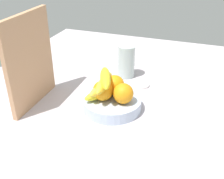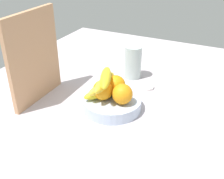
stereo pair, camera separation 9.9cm
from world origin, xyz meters
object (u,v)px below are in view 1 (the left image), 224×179
(orange_center, at_px, (103,90))
(jar_lid, at_px, (142,85))
(cutting_board, at_px, (30,61))
(orange_front_left, at_px, (123,93))
(banana_bunch, at_px, (104,85))
(thermos_tumbler, at_px, (126,61))
(fruit_bowl, at_px, (112,104))
(orange_front_right, at_px, (115,85))

(orange_center, distance_m, jar_lid, 0.26)
(cutting_board, bearing_deg, orange_center, -82.39)
(orange_front_left, distance_m, orange_center, 0.08)
(orange_front_left, xyz_separation_m, banana_bunch, (0.01, 0.08, 0.01))
(thermos_tumbler, bearing_deg, fruit_bowl, -173.52)
(fruit_bowl, distance_m, orange_center, 0.07)
(orange_center, bearing_deg, banana_bunch, 8.12)
(cutting_board, distance_m, jar_lid, 0.49)
(fruit_bowl, bearing_deg, jar_lid, -16.27)
(orange_center, xyz_separation_m, cutting_board, (-0.04, 0.28, 0.10))
(fruit_bowl, distance_m, banana_bunch, 0.08)
(orange_front_left, bearing_deg, banana_bunch, 81.34)
(fruit_bowl, bearing_deg, orange_front_right, 5.89)
(fruit_bowl, height_order, orange_center, orange_center)
(orange_front_right, xyz_separation_m, banana_bunch, (-0.04, 0.03, 0.01))
(orange_front_left, bearing_deg, jar_lid, -3.79)
(fruit_bowl, bearing_deg, banana_bunch, 89.00)
(cutting_board, bearing_deg, thermos_tumbler, -39.20)
(orange_front_right, distance_m, orange_center, 0.06)
(banana_bunch, relative_size, cutting_board, 0.51)
(cutting_board, relative_size, thermos_tumbler, 2.35)
(cutting_board, bearing_deg, orange_front_right, -73.12)
(orange_front_left, distance_m, orange_front_right, 0.07)
(orange_front_left, height_order, orange_center, same)
(banana_bunch, relative_size, thermos_tumbler, 1.19)
(fruit_bowl, xyz_separation_m, orange_front_right, (0.04, 0.00, 0.06))
(fruit_bowl, bearing_deg, orange_front_left, -103.64)
(orange_front_right, bearing_deg, cutting_board, 107.67)
(cutting_board, bearing_deg, fruit_bowl, -80.46)
(orange_front_right, height_order, banana_bunch, banana_bunch)
(orange_front_left, height_order, cutting_board, cutting_board)
(orange_front_right, bearing_deg, thermos_tumbler, 6.58)
(fruit_bowl, xyz_separation_m, jar_lid, (0.22, -0.06, -0.02))
(orange_center, height_order, jar_lid, orange_center)
(orange_front_left, xyz_separation_m, orange_center, (-0.00, 0.08, 0.00))
(jar_lid, bearing_deg, orange_center, 158.08)
(orange_front_left, relative_size, jar_lid, 1.15)
(orange_center, distance_m, cutting_board, 0.30)
(banana_bunch, bearing_deg, fruit_bowl, -91.00)
(banana_bunch, xyz_separation_m, cutting_board, (-0.06, 0.28, 0.08))
(banana_bunch, bearing_deg, orange_front_right, -35.12)
(fruit_bowl, relative_size, thermos_tumbler, 1.48)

